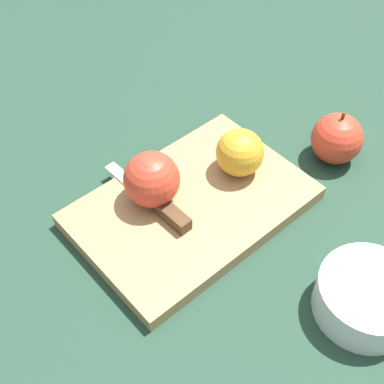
% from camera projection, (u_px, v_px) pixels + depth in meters
% --- Properties ---
extents(ground_plane, '(4.00, 4.00, 0.00)m').
position_uv_depth(ground_plane, '(192.00, 212.00, 0.78)').
color(ground_plane, '#1E3828').
extents(cutting_board, '(0.36, 0.27, 0.02)m').
position_uv_depth(cutting_board, '(192.00, 207.00, 0.77)').
color(cutting_board, '#A37A4C').
rests_on(cutting_board, ground_plane).
extents(apple_half_left, '(0.07, 0.07, 0.07)m').
position_uv_depth(apple_half_left, '(240.00, 152.00, 0.78)').
color(apple_half_left, gold).
rests_on(apple_half_left, cutting_board).
extents(apple_half_right, '(0.08, 0.08, 0.08)m').
position_uv_depth(apple_half_right, '(152.00, 179.00, 0.74)').
color(apple_half_right, red).
rests_on(apple_half_right, cutting_board).
extents(knife, '(0.04, 0.17, 0.02)m').
position_uv_depth(knife, '(163.00, 209.00, 0.74)').
color(knife, silver).
rests_on(knife, cutting_board).
extents(apple_whole, '(0.08, 0.08, 0.09)m').
position_uv_depth(apple_whole, '(337.00, 139.00, 0.82)').
color(apple_whole, red).
rests_on(apple_whole, ground_plane).
extents(bowl, '(0.13, 0.13, 0.05)m').
position_uv_depth(bowl, '(368.00, 296.00, 0.65)').
color(bowl, silver).
rests_on(bowl, ground_plane).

